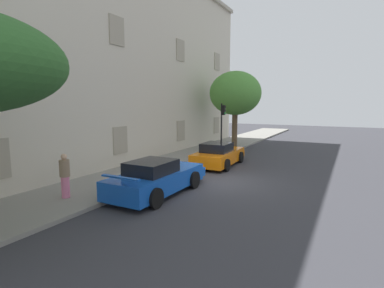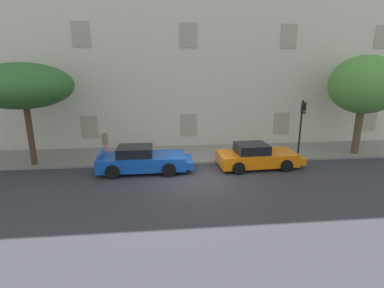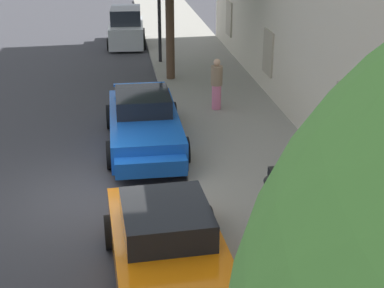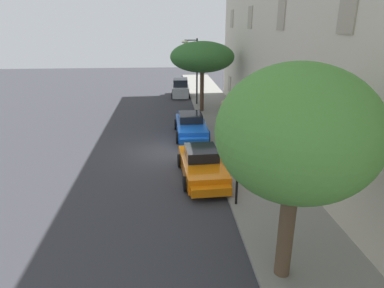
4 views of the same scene
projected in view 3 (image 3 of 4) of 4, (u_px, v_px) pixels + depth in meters
name	position (u px, v px, depth m)	size (l,w,h in m)	color
ground_plane	(89.00, 197.00, 12.75)	(80.00, 80.00, 0.00)	#333338
sidewalk	(265.00, 183.00, 13.26)	(60.00, 3.62, 0.14)	gray
sportscar_red_lead	(145.00, 126.00, 15.23)	(5.02, 2.09, 1.40)	#144CB2
sportscar_yellow_flank	(171.00, 259.00, 9.45)	(4.78, 2.27, 1.36)	orange
hatchback_parked	(126.00, 28.00, 26.93)	(3.78, 1.92, 1.80)	#B2B7BC
traffic_light	(280.00, 248.00, 6.30)	(0.22, 0.36, 3.48)	black
pedestrian_admiring	(217.00, 84.00, 17.71)	(0.42, 0.42, 1.64)	pink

